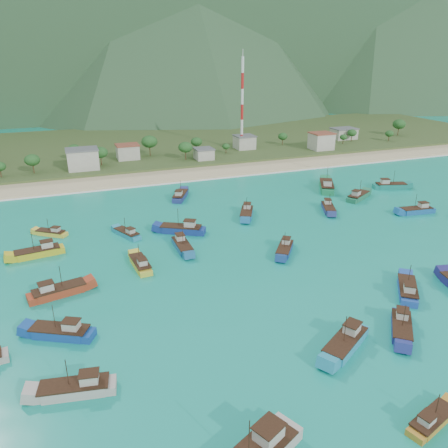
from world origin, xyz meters
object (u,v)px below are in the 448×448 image
object	(u,v)px
boat_17	(417,211)
boat_21	(51,233)
boat_0	(141,265)
boat_14	(182,246)
boat_27	(346,343)
boat_7	(401,328)
radio_tower	(242,104)
boat_13	(328,208)
boat_4	(432,421)
boat_25	(127,234)
boat_16	(76,389)
boat_5	(39,253)
boat_10	(180,196)
boat_22	(58,292)
boat_11	(182,230)
boat_18	(407,290)
boat_28	(390,186)
boat_20	(61,333)
boat_30	(327,186)
boat_6	(285,249)
boat_15	(358,197)
boat_19	(247,213)

from	to	relation	value
boat_17	boat_21	size ratio (longest dim) A/B	1.33
boat_0	boat_17	distance (m)	82.65
boat_14	boat_27	world-z (taller)	boat_27
boat_7	boat_14	xyz separation A→B (m)	(-25.83, 45.24, 0.01)
radio_tower	boat_0	size ratio (longest dim) A/B	4.10
radio_tower	boat_13	distance (m)	86.57
boat_4	boat_25	world-z (taller)	boat_25
boat_4	boat_16	size ratio (longest dim) A/B	0.78
boat_5	boat_10	xyz separation A→B (m)	(42.14, 29.70, -0.03)
boat_0	boat_7	xyz separation A→B (m)	(37.04, -39.15, 0.05)
boat_22	boat_27	size ratio (longest dim) A/B	0.99
boat_11	boat_18	distance (m)	56.27
boat_16	boat_28	bearing A→B (deg)	-49.08
boat_5	boat_13	world-z (taller)	boat_5
boat_16	boat_28	xyz separation A→B (m)	(107.62, 63.73, 0.09)
boat_20	boat_14	bearing A→B (deg)	-18.42
boat_22	boat_4	bearing A→B (deg)	28.58
boat_17	boat_30	world-z (taller)	boat_30
boat_16	boat_18	size ratio (longest dim) A/B	1.06
boat_5	boat_13	size ratio (longest dim) A/B	1.11
boat_22	boat_30	distance (m)	97.27
boat_10	boat_21	bearing A→B (deg)	-128.15
boat_5	boat_6	size ratio (longest dim) A/B	1.21
boat_15	boat_16	distance (m)	106.99
boat_17	boat_28	bearing A→B (deg)	-16.44
boat_6	boat_16	distance (m)	57.71
boat_20	boat_27	bearing A→B (deg)	-85.90
boat_21	boat_25	distance (m)	19.76
boat_13	boat_20	world-z (taller)	boat_20
boat_15	boat_6	bearing A→B (deg)	-86.19
boat_11	boat_20	size ratio (longest dim) A/B	1.09
radio_tower	boat_10	distance (m)	75.68
boat_11	boat_17	distance (m)	69.29
boat_4	boat_28	world-z (taller)	boat_28
radio_tower	boat_25	size ratio (longest dim) A/B	4.42
boat_20	boat_21	bearing A→B (deg)	29.91
boat_10	boat_18	world-z (taller)	boat_10
boat_13	boat_19	size ratio (longest dim) A/B	0.94
boat_11	boat_21	xyz separation A→B (m)	(-32.09, 10.32, -0.38)
boat_4	boat_10	distance (m)	100.57
boat_18	boat_27	bearing A→B (deg)	-117.27
boat_17	boat_19	distance (m)	50.16
boat_6	boat_0	bearing A→B (deg)	30.08
boat_20	boat_5	bearing A→B (deg)	35.09
boat_0	boat_19	xyz separation A→B (m)	(34.70, 21.42, 0.10)
boat_4	boat_19	size ratio (longest dim) A/B	0.79
boat_19	boat_11	bearing A→B (deg)	42.24
boat_7	boat_18	size ratio (longest dim) A/B	0.95
boat_16	boat_27	distance (m)	41.21
boat_27	boat_15	bearing A→B (deg)	-69.15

